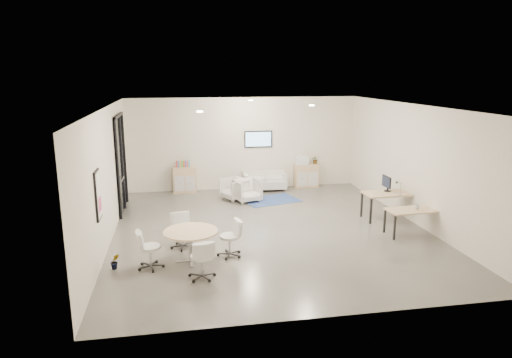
{
  "coord_description": "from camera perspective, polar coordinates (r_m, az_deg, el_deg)",
  "views": [
    {
      "loc": [
        -2.35,
        -11.12,
        4.0
      ],
      "look_at": [
        -0.3,
        0.4,
        1.28
      ],
      "focal_mm": 32.0,
      "sensor_mm": 36.0,
      "label": 1
    }
  ],
  "objects": [
    {
      "name": "round_table",
      "position": [
        9.96,
        -8.17,
        -6.87
      ],
      "size": [
        1.17,
        1.17,
        0.71
      ],
      "color": "tan",
      "rests_on": "room_shell"
    },
    {
      "name": "cup",
      "position": [
        12.17,
        19.48,
        -3.25
      ],
      "size": [
        0.14,
        0.11,
        0.13
      ],
      "primitive_type": "imported",
      "rotation": [
        0.0,
        0.0,
        0.02
      ],
      "color": "white",
      "rests_on": "desk_front"
    },
    {
      "name": "armchair_right",
      "position": [
        14.53,
        -1.09,
        -1.31
      ],
      "size": [
        0.91,
        0.87,
        0.77
      ],
      "primitive_type": "imported",
      "rotation": [
        0.0,
        0.0,
        0.26
      ],
      "color": "beige",
      "rests_on": "room_shell"
    },
    {
      "name": "ceiling_spots",
      "position": [
        12.17,
        0.11,
        9.22
      ],
      "size": [
        3.14,
        4.14,
        0.03
      ],
      "color": "#FFEAC6",
      "rests_on": "room_shell"
    },
    {
      "name": "sideboard_right",
      "position": [
        16.45,
        6.3,
        0.45
      ],
      "size": [
        0.85,
        0.41,
        0.85
      ],
      "color": "tan",
      "rests_on": "room_shell"
    },
    {
      "name": "monitor",
      "position": [
        13.27,
        16.02,
        -0.5
      ],
      "size": [
        0.2,
        0.5,
        0.44
      ],
      "color": "black",
      "rests_on": "desk_rear"
    },
    {
      "name": "books",
      "position": [
        15.69,
        -9.12,
        1.88
      ],
      "size": [
        0.46,
        0.14,
        0.22
      ],
      "color": "red",
      "rests_on": "sideboard_left"
    },
    {
      "name": "desk_front",
      "position": [
        12.14,
        18.95,
        -3.92
      ],
      "size": [
        1.31,
        0.71,
        0.67
      ],
      "rotation": [
        0.0,
        0.0,
        0.05
      ],
      "color": "tan",
      "rests_on": "room_shell"
    },
    {
      "name": "desk_rear",
      "position": [
        13.23,
        16.38,
        -1.97
      ],
      "size": [
        1.49,
        0.78,
        0.76
      ],
      "rotation": [
        0.0,
        0.0,
        0.03
      ],
      "color": "tan",
      "rests_on": "room_shell"
    },
    {
      "name": "plant_cabinet",
      "position": [
        16.42,
        7.45,
        2.32
      ],
      "size": [
        0.32,
        0.35,
        0.23
      ],
      "primitive_type": "imported",
      "rotation": [
        0.0,
        0.0,
        -0.23
      ],
      "color": "#3F7F3F",
      "rests_on": "sideboard_right"
    },
    {
      "name": "sideboard_left",
      "position": [
        15.8,
        -8.9,
        -0.09
      ],
      "size": [
        0.79,
        0.41,
        0.89
      ],
      "color": "tan",
      "rests_on": "room_shell"
    },
    {
      "name": "wall_tv",
      "position": [
        16.0,
        0.28,
        5.0
      ],
      "size": [
        0.98,
        0.06,
        0.58
      ],
      "color": "black",
      "rests_on": "room_shell"
    },
    {
      "name": "printer",
      "position": [
        16.29,
        5.75,
        2.41
      ],
      "size": [
        0.5,
        0.43,
        0.33
      ],
      "rotation": [
        0.0,
        0.0,
        -0.11
      ],
      "color": "white",
      "rests_on": "sideboard_right"
    },
    {
      "name": "armchair_left",
      "position": [
        14.78,
        -2.73,
        -1.13
      ],
      "size": [
        0.95,
        0.97,
        0.75
      ],
      "primitive_type": "imported",
      "rotation": [
        0.0,
        0.0,
        -1.07
      ],
      "color": "beige",
      "rests_on": "room_shell"
    },
    {
      "name": "room_shell",
      "position": [
        11.62,
        1.8,
        1.15
      ],
      "size": [
        9.6,
        10.6,
        4.8
      ],
      "color": "#53514C",
      "rests_on": "ground"
    },
    {
      "name": "loveseat",
      "position": [
        15.97,
        1.05,
        -0.3
      ],
      "size": [
        1.52,
        0.82,
        0.56
      ],
      "rotation": [
        0.0,
        0.0,
        -0.05
      ],
      "color": "beige",
      "rests_on": "room_shell"
    },
    {
      "name": "meeting_chairs",
      "position": [
        10.03,
        -8.13,
        -8.03
      ],
      "size": [
        2.4,
        2.4,
        0.82
      ],
      "color": "white",
      "rests_on": "room_shell"
    },
    {
      "name": "plant_floor",
      "position": [
        10.15,
        -17.19,
        -10.3
      ],
      "size": [
        0.27,
        0.38,
        0.15
      ],
      "primitive_type": "imported",
      "rotation": [
        0.0,
        0.0,
        0.28
      ],
      "color": "#3F7F3F",
      "rests_on": "room_shell"
    },
    {
      "name": "blue_rug",
      "position": [
        14.74,
        1.89,
        -2.64
      ],
      "size": [
        1.96,
        1.56,
        0.01
      ],
      "primitive_type": "cube",
      "rotation": [
        0.0,
        0.0,
        0.27
      ],
      "color": "navy",
      "rests_on": "room_shell"
    },
    {
      "name": "artwork",
      "position": [
        9.97,
        -19.14,
        -1.92
      ],
      "size": [
        0.05,
        0.54,
        1.04
      ],
      "color": "black",
      "rests_on": "room_shell"
    },
    {
      "name": "glass_door",
      "position": [
        13.95,
        -16.53,
        2.22
      ],
      "size": [
        0.09,
        1.9,
        2.85
      ],
      "color": "black",
      "rests_on": "room_shell"
    }
  ]
}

